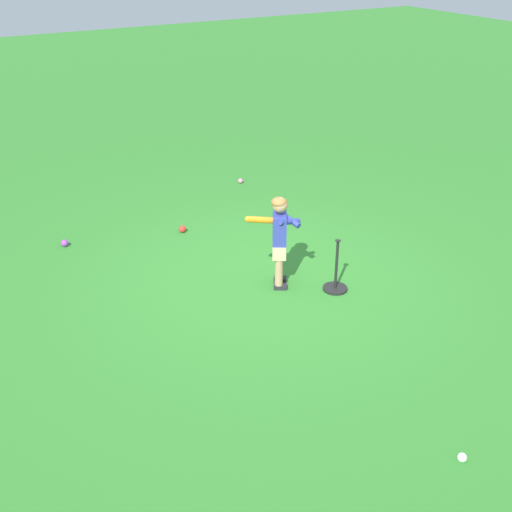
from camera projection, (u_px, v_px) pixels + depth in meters
The scene contains 7 objects.
ground_plane at pixel (268, 279), 7.69m from camera, with size 40.00×40.00×0.00m, color #2D7528.
child_batter at pixel (279, 234), 7.27m from camera, with size 0.34×0.61×1.08m.
play_ball_far_right at pixel (462, 457), 5.09m from camera, with size 0.07×0.07×0.07m, color white.
play_ball_by_bucket at pixel (65, 243), 8.43m from camera, with size 0.09×0.09×0.09m, color purple.
play_ball_behind_batter at pixel (182, 229), 8.81m from camera, with size 0.10×0.10×0.10m, color red.
play_ball_midfield at pixel (241, 181), 10.47m from camera, with size 0.08×0.08×0.08m, color pink.
batting_tee at pixel (335, 282), 7.42m from camera, with size 0.28×0.28×0.62m.
Camera 1 is at (-5.74, 3.50, 3.75)m, focal length 46.15 mm.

